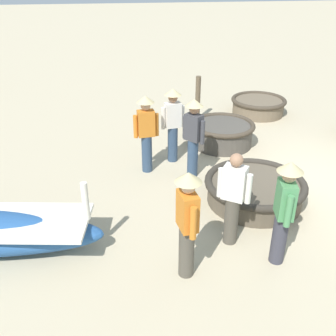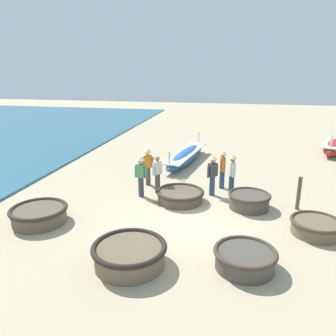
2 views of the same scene
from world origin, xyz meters
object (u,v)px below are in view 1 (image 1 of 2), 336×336
Objects in this scene: fisherman_hauling at (187,219)px; fisherman_with_hat at (284,207)px; mooring_post_shoreline at (198,99)px; coracle_nearest at (258,105)px; fisherman_standing_left at (146,129)px; fisherman_by_coracle at (193,134)px; fisherman_crouching at (173,121)px; coracle_front_left at (255,189)px; fisherman_standing_right at (233,197)px; coracle_upturned at (222,133)px.

fisherman_hauling and fisherman_with_hat have the same top height.
fisherman_hauling reaches higher than mooring_post_shoreline.
coracle_nearest is 4.79m from fisherman_standing_left.
coracle_nearest is 0.96× the size of fisherman_standing_left.
fisherman_by_coracle is at bearing 142.30° from coracle_nearest.
fisherman_crouching and fisherman_hauling have the same top height.
coracle_front_left is 1.47m from fisherman_standing_right.
coracle_nearest is 4.07m from fisherman_crouching.
fisherman_by_coracle is 3.32m from mooring_post_shoreline.
fisherman_with_hat is 6.02m from mooring_post_shoreline.
mooring_post_shoreline is at bearing 97.46° from coracle_nearest.
fisherman_crouching is at bearing 32.86° from coracle_front_left.
coracle_upturned is 0.94× the size of fisherman_standing_left.
fisherman_with_hat reaches higher than coracle_nearest.
mooring_post_shoreline is (2.44, -1.09, -0.33)m from fisherman_crouching.
mooring_post_shoreline is at bearing -13.44° from fisherman_hauling.
fisherman_crouching is at bearing -56.32° from fisherman_standing_left.
fisherman_standing_left is at bearing 130.83° from coracle_nearest.
fisherman_crouching and fisherman_standing_left have the same top height.
fisherman_standing_left is at bearing 149.16° from mooring_post_shoreline.
fisherman_with_hat is (-1.64, 0.22, 0.70)m from coracle_front_left.
fisherman_by_coracle is at bearing 166.23° from mooring_post_shoreline.
fisherman_standing_left reaches higher than mooring_post_shoreline.
fisherman_standing_left is 3.56m from fisherman_with_hat.
fisherman_crouching is (3.02, 0.46, 0.12)m from fisherman_standing_right.
mooring_post_shoreline is at bearing -23.99° from fisherman_crouching.
fisherman_standing_right is at bearing 166.82° from coracle_upturned.
mooring_post_shoreline is at bearing -30.84° from fisherman_standing_left.
fisherman_standing_right reaches higher than coracle_nearest.
fisherman_crouching is 0.74m from fisherman_standing_left.
coracle_front_left is at bearing -7.56° from fisherman_with_hat.
coracle_front_left is at bearing -35.63° from fisherman_standing_right.
coracle_upturned is 3.85m from fisherman_standing_right.
coracle_upturned is 1.80m from mooring_post_shoreline.
fisherman_crouching is 1.33× the size of mooring_post_shoreline.
fisherman_by_coracle reaches higher than coracle_front_left.
coracle_front_left is 2.40m from fisherman_crouching.
fisherman_hauling reaches higher than fisherman_standing_right.
fisherman_hauling is 1.00× the size of fisherman_with_hat.
fisherman_hauling is 1.00× the size of fisherman_standing_left.
coracle_nearest is 2.59m from coracle_upturned.
fisherman_hauling and fisherman_standing_left have the same top height.
fisherman_standing_left is at bearing 123.68° from fisherman_crouching.
fisherman_crouching is (-0.69, 1.33, 0.65)m from coracle_upturned.
coracle_upturned is at bearing -13.18° from fisherman_standing_right.
coracle_upturned is at bearing -4.07° from fisherman_with_hat.
fisherman_crouching is 1.00× the size of fisherman_hauling.
fisherman_crouching is at bearing 132.15° from coracle_nearest.
fisherman_standing_right is 2.83m from fisherman_standing_left.
coracle_nearest is at bearing -47.85° from fisherman_crouching.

